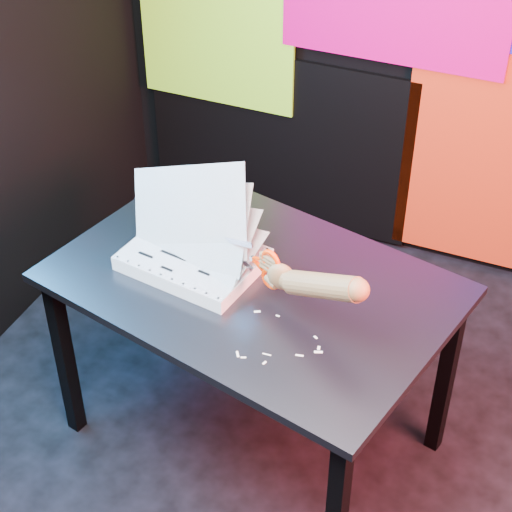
% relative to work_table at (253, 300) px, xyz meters
% --- Properties ---
extents(room, '(3.01, 3.01, 2.71)m').
position_rel_work_table_xyz_m(room, '(0.30, -0.13, 0.69)').
color(room, black).
rests_on(room, ground).
extents(backdrop, '(2.88, 0.05, 2.08)m').
position_rel_work_table_xyz_m(backdrop, '(0.36, 1.33, 0.29)').
color(backdrop, red).
rests_on(backdrop, ground).
extents(work_table, '(1.40, 1.09, 0.75)m').
position_rel_work_table_xyz_m(work_table, '(0.00, 0.00, 0.00)').
color(work_table, black).
rests_on(work_table, ground).
extents(printout_stack, '(0.50, 0.37, 0.39)m').
position_rel_work_table_xyz_m(printout_stack, '(-0.21, -0.00, 0.12)').
color(printout_stack, white).
rests_on(printout_stack, work_table).
extents(scissors, '(0.24, 0.11, 0.14)m').
position_rel_work_table_xyz_m(scissors, '(0.08, -0.07, 0.22)').
color(scissors, silver).
rests_on(scissors, printout_stack).
extents(hand_forearm, '(0.38, 0.19, 0.20)m').
position_rel_work_table_xyz_m(hand_forearm, '(0.26, -0.15, 0.27)').
color(hand_forearm, brown).
rests_on(hand_forearm, work_table).
extents(paper_clippings, '(0.26, 0.22, 0.00)m').
position_rel_work_table_xyz_m(paper_clippings, '(0.20, -0.24, 0.09)').
color(paper_clippings, silver).
rests_on(paper_clippings, work_table).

